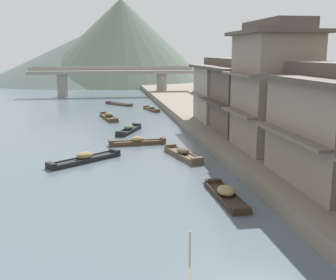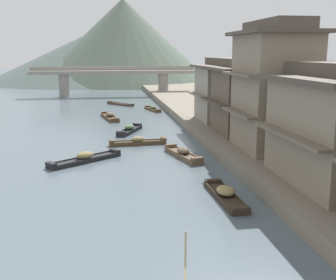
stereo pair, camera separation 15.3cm
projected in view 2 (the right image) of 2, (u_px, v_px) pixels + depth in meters
riverbank_right at (279, 126)px, 40.96m from camera, size 18.00×110.00×0.86m
boat_moored_nearest at (85, 159)px, 29.23m from camera, size 5.07×4.23×0.73m
boat_moored_second at (138, 142)px, 34.67m from camera, size 4.78×1.29×0.69m
boat_moored_third at (130, 130)px, 40.06m from camera, size 2.78×4.81×0.75m
boat_moored_far at (225, 195)px, 21.78m from camera, size 1.18×4.82×0.70m
boat_midriver_drifting at (153, 109)px, 55.26m from camera, size 1.82×4.45×0.64m
boat_midriver_upstream at (183, 154)px, 30.48m from camera, size 2.10×4.96×0.74m
boat_upstream_distant at (110, 117)px, 48.24m from camera, size 2.11×5.89×0.77m
boat_crossing_west at (120, 104)px, 61.06m from camera, size 3.85×4.49×0.38m
house_waterfront_tall at (273, 87)px, 28.56m from camera, size 5.42×6.63×8.74m
house_waterfront_narrow at (243, 97)px, 34.69m from camera, size 5.25×6.42×6.14m
house_waterfront_far at (229, 90)px, 41.43m from camera, size 7.02×6.61×6.14m
stone_bridge at (114, 76)px, 73.31m from camera, size 28.82×2.40×5.13m
hill_far_west at (124, 41)px, 105.32m from camera, size 45.05×45.05×20.69m
hill_far_centre at (93, 57)px, 111.17m from camera, size 55.10×55.10×12.88m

